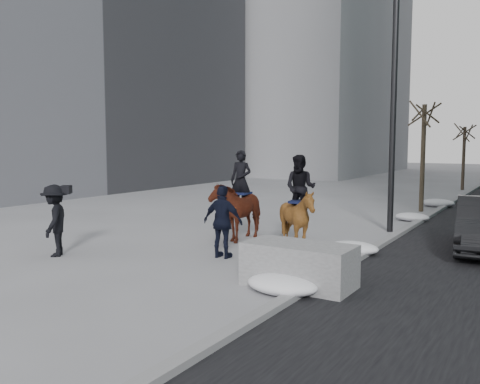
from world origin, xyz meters
The scene contains 12 objects.
ground centered at (0.00, 0.00, 0.00)m, with size 120.00×120.00×0.00m, color gray.
curb centered at (3.00, 10.00, 0.06)m, with size 0.25×90.00×0.12m, color gray.
building_left centered at (-19.00, 10.00, 10.00)m, with size 12.00×26.00×20.00m, color #595960.
planter centered at (2.75, -1.09, 0.42)m, with size 2.10×1.05×0.84m, color #979699.
tree_near centered at (2.40, 11.17, 2.36)m, with size 1.20×1.20×4.73m, color #342A1E, non-canonical shape.
tree_far centered at (2.40, 21.99, 2.02)m, with size 1.20×1.20×4.05m, color #382C21, non-canonical shape.
mounted_left centered at (-0.81, 2.42, 0.95)m, with size 1.06×2.04×2.55m.
mounted_right centered at (1.37, 1.80, 0.99)m, with size 1.48×1.62×2.46m.
feeder centered at (0.16, 0.17, 0.88)m, with size 1.06×0.90×1.75m.
camera_crew centered at (-3.45, -1.81, 0.89)m, with size 1.21×1.30×1.75m.
lamppost centered at (2.60, 5.57, 4.99)m, with size 0.25×3.25×9.09m.
snow_piles centered at (2.70, 5.31, 0.17)m, with size 1.38×15.60×0.35m.
Camera 1 is at (6.82, -9.85, 2.79)m, focal length 38.00 mm.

